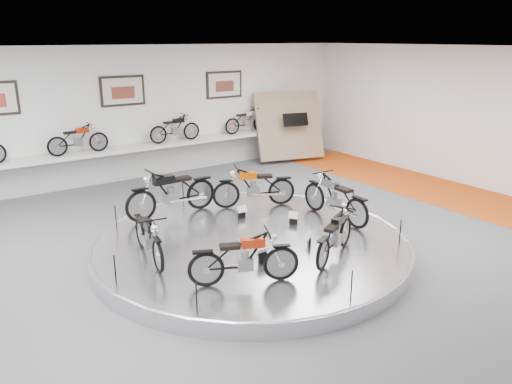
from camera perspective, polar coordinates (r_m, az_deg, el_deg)
floor at (r=10.08m, az=0.41°, el=-7.39°), size 16.00×16.00×0.00m
ceiling at (r=9.16m, az=0.46°, el=15.97°), size 16.00×16.00×0.00m
wall_back at (r=15.57m, az=-14.84°, el=8.56°), size 16.00×0.00×16.00m
wall_right at (r=15.42m, az=25.67°, el=7.36°), size 0.00×14.00×14.00m
orange_carpet_strip at (r=14.84m, az=22.35°, el=-0.52°), size 2.40×12.60×0.01m
dado_band at (r=15.82m, az=-14.42°, el=3.36°), size 15.68×0.04×1.10m
display_platform at (r=10.25m, az=-0.57°, el=-6.06°), size 6.40×6.40×0.30m
platform_rim at (r=10.20m, az=-0.57°, el=-5.44°), size 6.40×6.40×0.10m
shelf at (r=15.47m, az=-14.16°, el=4.78°), size 11.00×0.55×0.10m
poster_center at (r=15.45m, az=-14.99°, el=11.10°), size 1.35×0.06×0.88m
poster_right at (r=16.97m, az=-3.64°, el=12.15°), size 1.35×0.06×0.88m
display_panel at (r=17.66m, az=3.80°, el=7.60°), size 2.56×1.52×2.30m
shelf_bike_b at (r=14.93m, az=-19.66°, el=5.49°), size 1.22×0.43×0.73m
shelf_bike_c at (r=15.96m, az=-9.23°, el=6.98°), size 1.22×0.43×0.73m
shelf_bike_d at (r=17.29m, az=-1.11°, el=7.98°), size 1.22×0.43×0.73m
bike_a at (r=11.90m, az=-0.22°, el=0.64°), size 1.80×1.22×1.00m
bike_b at (r=11.45m, az=-9.64°, el=-0.01°), size 1.90×0.70×1.11m
bike_c at (r=9.31m, az=-12.21°, el=-4.95°), size 0.75×1.59×0.90m
bike_d at (r=8.22m, az=-1.38°, el=-7.53°), size 1.66×1.16×0.92m
bike_e at (r=9.28m, az=9.01°, el=-4.89°), size 1.57×1.14×0.88m
bike_f at (r=11.20m, az=9.03°, el=-0.61°), size 0.64×1.74×1.02m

